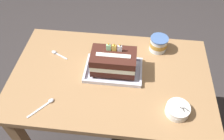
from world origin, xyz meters
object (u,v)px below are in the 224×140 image
at_px(serving_spoon_by_bowls, 56,53).
at_px(ice_cream_tub, 159,44).
at_px(bowl_stack, 178,110).
at_px(serving_spoon_near_tray, 47,103).
at_px(foil_tray, 113,71).
at_px(birthday_cake, 113,61).

bearing_deg(serving_spoon_by_bowls, ice_cream_tub, 9.82).
xyz_separation_m(bowl_stack, serving_spoon_near_tray, (-0.66, -0.02, -0.02)).
height_order(foil_tray, serving_spoon_by_bowls, foil_tray).
xyz_separation_m(foil_tray, ice_cream_tub, (0.26, 0.21, 0.04)).
distance_m(bowl_stack, serving_spoon_near_tray, 0.66).
xyz_separation_m(foil_tray, serving_spoon_by_bowls, (-0.37, 0.11, -0.00)).
distance_m(foil_tray, bowl_stack, 0.42).
xyz_separation_m(birthday_cake, ice_cream_tub, (0.26, 0.21, -0.04)).
bearing_deg(birthday_cake, bowl_stack, -34.21).
distance_m(bowl_stack, serving_spoon_by_bowls, 0.79).
bearing_deg(serving_spoon_near_tray, birthday_cake, 39.44).
relative_size(foil_tray, serving_spoon_by_bowls, 2.81).
bearing_deg(serving_spoon_by_bowls, bowl_stack, -25.33).
relative_size(foil_tray, ice_cream_tub, 3.01).
distance_m(birthday_cake, serving_spoon_near_tray, 0.41).
bearing_deg(ice_cream_tub, foil_tray, -140.13).
relative_size(foil_tray, birthday_cake, 1.32).
relative_size(foil_tray, serving_spoon_near_tray, 2.49).
xyz_separation_m(serving_spoon_near_tray, serving_spoon_by_bowls, (-0.06, 0.36, 0.00)).
relative_size(ice_cream_tub, serving_spoon_near_tray, 0.83).
bearing_deg(serving_spoon_by_bowls, serving_spoon_near_tray, -80.89).
xyz_separation_m(foil_tray, bowl_stack, (0.34, -0.23, 0.02)).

